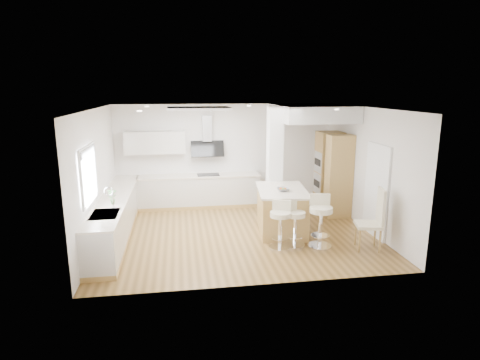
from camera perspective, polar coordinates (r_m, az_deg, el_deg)
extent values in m
plane|color=olive|center=(9.21, -0.26, -7.52)|extent=(6.00, 6.00, 0.00)
cube|color=silver|center=(9.21, -0.26, -7.52)|extent=(6.00, 5.00, 0.02)
cube|color=silver|center=(11.25, -2.15, 3.63)|extent=(6.00, 0.04, 2.80)
cube|color=silver|center=(8.89, -19.76, 0.37)|extent=(0.04, 5.00, 2.80)
cube|color=silver|center=(9.71, 17.53, 1.55)|extent=(0.04, 5.00, 2.80)
cube|color=white|center=(9.15, -5.88, 10.10)|extent=(1.40, 0.95, 0.05)
cube|color=silver|center=(9.16, -5.88, 10.01)|extent=(1.25, 0.80, 0.03)
cylinder|color=white|center=(10.07, -13.10, 10.15)|extent=(0.10, 0.10, 0.02)
cylinder|color=white|center=(8.08, -14.11, 9.49)|extent=(0.10, 0.10, 0.02)
cylinder|color=white|center=(10.20, 1.28, 10.50)|extent=(0.10, 0.10, 0.02)
cylinder|color=white|center=(10.09, 10.35, 10.28)|extent=(0.10, 0.10, 0.02)
cylinder|color=white|center=(8.68, 13.59, 9.73)|extent=(0.10, 0.10, 0.02)
cube|color=white|center=(7.97, -20.80, 0.75)|extent=(0.03, 1.15, 0.95)
cube|color=white|center=(7.89, -21.02, 4.34)|extent=(0.04, 1.28, 0.06)
cube|color=white|center=(8.08, -20.44, -2.75)|extent=(0.04, 1.28, 0.06)
cube|color=white|center=(7.39, -21.66, -0.24)|extent=(0.04, 0.06, 0.95)
cube|color=white|center=(8.56, -19.91, 1.60)|extent=(0.04, 0.06, 0.95)
cube|color=#A8ABB0|center=(7.89, -20.87, 3.81)|extent=(0.03, 1.18, 0.14)
cube|color=#463F37|center=(9.27, 18.89, -1.61)|extent=(0.02, 0.90, 2.00)
cube|color=white|center=(9.26, 18.81, -1.62)|extent=(0.05, 1.00, 2.10)
cube|color=tan|center=(9.44, -17.06, -7.25)|extent=(0.60, 4.50, 0.10)
cube|color=beige|center=(9.31, -17.23, -4.77)|extent=(0.60, 4.50, 0.76)
cube|color=beige|center=(9.20, -17.40, -2.39)|extent=(0.63, 4.50, 0.04)
cube|color=#BABBBF|center=(8.01, -18.68, -4.66)|extent=(0.50, 0.75, 0.02)
cube|color=#BABBBF|center=(7.86, -18.87, -5.39)|extent=(0.40, 0.34, 0.10)
cube|color=#BABBBF|center=(8.19, -18.45, -4.61)|extent=(0.40, 0.34, 0.10)
cylinder|color=white|center=(8.22, -17.61, -2.75)|extent=(0.02, 0.02, 0.36)
torus|color=white|center=(8.19, -18.18, -1.55)|extent=(0.18, 0.02, 0.18)
imported|color=#4D8A46|center=(8.57, -17.72, -2.23)|extent=(0.17, 0.12, 0.33)
cube|color=tan|center=(11.20, -5.74, -3.56)|extent=(3.30, 0.60, 0.10)
cube|color=beige|center=(11.09, -5.79, -1.42)|extent=(3.30, 0.60, 0.76)
cube|color=beige|center=(11.00, -5.83, 0.60)|extent=(3.33, 0.63, 0.04)
cube|color=black|center=(11.00, -4.54, 0.77)|extent=(0.60, 0.40, 0.01)
cube|color=beige|center=(10.97, -12.01, 5.23)|extent=(1.60, 0.34, 0.60)
cube|color=#BABBBF|center=(11.01, -4.73, 7.33)|extent=(0.25, 0.18, 0.70)
cube|color=black|center=(11.00, -4.65, 4.44)|extent=(0.90, 0.26, 0.44)
cube|color=white|center=(9.93, 4.93, 2.34)|extent=(0.35, 0.35, 2.80)
cube|color=silver|center=(10.51, 10.12, 9.37)|extent=(1.78, 2.20, 0.40)
cube|color=tan|center=(11.00, 12.50, 1.26)|extent=(0.62, 0.62, 2.10)
cube|color=tan|center=(10.36, 13.88, 0.48)|extent=(0.62, 0.40, 2.10)
cube|color=#BABBBF|center=(10.84, 11.03, 2.51)|extent=(0.02, 0.55, 0.55)
cube|color=#BABBBF|center=(10.96, 10.90, -0.47)|extent=(0.02, 0.55, 0.55)
cube|color=black|center=(10.84, 10.98, 2.51)|extent=(0.01, 0.45, 0.18)
cube|color=black|center=(10.96, 10.85, -0.47)|extent=(0.01, 0.45, 0.18)
cube|color=tan|center=(9.24, 5.91, -4.41)|extent=(1.16, 1.64, 0.94)
cube|color=beige|center=(9.11, 5.98, -1.44)|extent=(1.26, 1.74, 0.04)
imported|color=gray|center=(8.94, 6.13, -1.35)|extent=(0.32, 0.32, 0.07)
sphere|color=#CE5818|center=(8.94, 6.41, -1.32)|extent=(0.09, 0.09, 0.08)
sphere|color=#CE5818|center=(8.95, 5.84, -1.29)|extent=(0.09, 0.09, 0.08)
sphere|color=olive|center=(8.89, 6.17, -1.40)|extent=(0.09, 0.09, 0.08)
cylinder|color=white|center=(8.42, 5.66, -9.49)|extent=(0.58, 0.58, 0.03)
cylinder|color=white|center=(8.30, 5.71, -7.34)|extent=(0.09, 0.09, 0.65)
cylinder|color=white|center=(8.34, 5.69, -8.18)|extent=(0.45, 0.45, 0.02)
cylinder|color=beige|center=(8.17, 5.76, -4.90)|extent=(0.55, 0.55, 0.10)
cube|color=beige|center=(8.28, 5.95, -3.58)|extent=(0.37, 0.19, 0.22)
cylinder|color=white|center=(8.56, 7.76, -9.16)|extent=(0.51, 0.51, 0.03)
cylinder|color=white|center=(8.44, 7.82, -7.14)|extent=(0.08, 0.08, 0.62)
cylinder|color=white|center=(8.49, 7.80, -7.93)|extent=(0.39, 0.39, 0.01)
cylinder|color=beige|center=(8.33, 7.90, -4.84)|extent=(0.49, 0.49, 0.10)
cube|color=beige|center=(8.41, 7.41, -3.61)|extent=(0.37, 0.13, 0.21)
cylinder|color=white|center=(8.61, 11.22, -9.16)|extent=(0.56, 0.56, 0.03)
cylinder|color=white|center=(8.47, 11.33, -6.82)|extent=(0.09, 0.09, 0.72)
cylinder|color=white|center=(8.52, 11.29, -7.74)|extent=(0.43, 0.43, 0.02)
cylinder|color=beige|center=(8.35, 11.46, -4.17)|extent=(0.53, 0.53, 0.11)
cube|color=beige|center=(8.47, 11.28, -2.74)|extent=(0.43, 0.12, 0.24)
cube|color=beige|center=(8.56, 17.79, -6.10)|extent=(0.59, 0.59, 0.07)
cube|color=beige|center=(8.50, 19.40, -3.77)|extent=(0.16, 0.46, 0.79)
cylinder|color=tan|center=(8.42, 16.64, -8.32)|extent=(0.05, 0.05, 0.48)
cylinder|color=tan|center=(8.78, 16.10, -7.39)|extent=(0.05, 0.05, 0.48)
cylinder|color=tan|center=(8.52, 19.27, -8.27)|extent=(0.05, 0.05, 0.48)
cylinder|color=tan|center=(8.87, 18.63, -7.36)|extent=(0.05, 0.05, 0.48)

